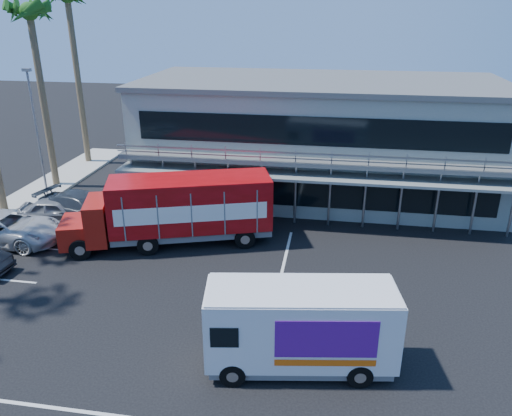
# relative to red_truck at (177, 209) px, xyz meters

# --- Properties ---
(ground) EXTENTS (120.00, 120.00, 0.00)m
(ground) POSITION_rel_red_truck_xyz_m (3.68, -5.75, -1.94)
(ground) COLOR black
(ground) RESTS_ON ground
(building) EXTENTS (22.40, 12.00, 7.30)m
(building) POSITION_rel_red_truck_xyz_m (6.68, 9.18, 1.71)
(building) COLOR gray
(building) RESTS_ON ground
(palm_e) EXTENTS (2.80, 2.80, 12.25)m
(palm_e) POSITION_rel_red_truck_xyz_m (-11.02, 7.25, 8.63)
(palm_e) COLOR brown
(palm_e) RESTS_ON ground
(palm_f) EXTENTS (2.80, 2.80, 13.25)m
(palm_f) POSITION_rel_red_truck_xyz_m (-11.42, 12.75, 9.53)
(palm_f) COLOR brown
(palm_f) RESTS_ON ground
(light_pole_far) EXTENTS (0.50, 0.25, 8.09)m
(light_pole_far) POSITION_rel_red_truck_xyz_m (-10.52, 5.25, 2.56)
(light_pole_far) COLOR gray
(light_pole_far) RESTS_ON ground
(red_truck) EXTENTS (10.72, 5.52, 3.53)m
(red_truck) POSITION_rel_red_truck_xyz_m (0.00, 0.00, 0.00)
(red_truck) COLOR #99140C
(red_truck) RESTS_ON ground
(white_van) EXTENTS (6.51, 3.07, 3.05)m
(white_van) POSITION_rel_red_truck_xyz_m (7.01, -8.59, -0.32)
(white_van) COLOR silver
(white_van) RESTS_ON ground
(parked_car_c) EXTENTS (5.89, 2.72, 1.63)m
(parked_car_c) POSITION_rel_red_truck_xyz_m (-8.82, -1.35, -1.12)
(parked_car_c) COLOR #B8B8BA
(parked_car_c) RESTS_ON ground
(parked_car_d) EXTENTS (6.14, 3.56, 1.67)m
(parked_car_d) POSITION_rel_red_truck_xyz_m (-6.07, 1.85, -1.10)
(parked_car_d) COLOR #2B3139
(parked_car_d) RESTS_ON ground
(parked_car_e) EXTENTS (4.43, 2.14, 1.46)m
(parked_car_e) POSITION_rel_red_truck_xyz_m (-7.54, 1.45, -1.21)
(parked_car_e) COLOR gray
(parked_car_e) RESTS_ON ground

